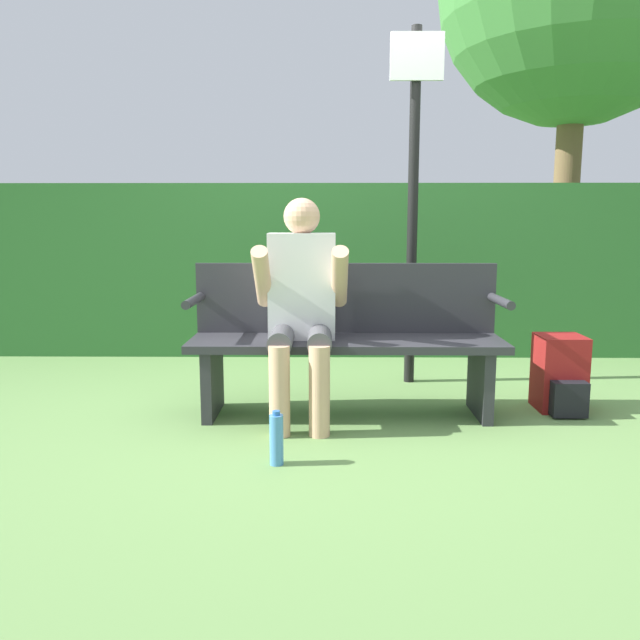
{
  "coord_description": "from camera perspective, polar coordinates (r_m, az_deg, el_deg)",
  "views": [
    {
      "loc": [
        -0.11,
        -3.5,
        1.12
      ],
      "look_at": [
        -0.15,
        -0.1,
        0.57
      ],
      "focal_mm": 35.0,
      "sensor_mm": 36.0,
      "label": 1
    }
  ],
  "objects": [
    {
      "name": "signpost",
      "position": [
        4.3,
        8.54,
        12.12
      ],
      "size": [
        0.35,
        0.09,
        2.36
      ],
      "color": "black",
      "rests_on": "ground"
    },
    {
      "name": "parked_car",
      "position": [
        16.75,
        -10.97,
        7.32
      ],
      "size": [
        4.37,
        3.1,
        1.36
      ],
      "rotation": [
        0.0,
        0.0,
        0.35
      ],
      "color": "#2D4784",
      "rests_on": "ground"
    },
    {
      "name": "backpack",
      "position": [
        3.97,
        21.1,
        -4.73
      ],
      "size": [
        0.26,
        0.35,
        0.45
      ],
      "color": "maroon",
      "rests_on": "ground"
    },
    {
      "name": "ground_plane",
      "position": [
        3.67,
        2.38,
        -8.63
      ],
      "size": [
        40.0,
        40.0,
        0.0
      ],
      "primitive_type": "plane",
      "color": "#668E4C"
    },
    {
      "name": "park_bench",
      "position": [
        3.63,
        2.4,
        -1.52
      ],
      "size": [
        1.79,
        0.46,
        0.87
      ],
      "color": "#2D2D33",
      "rests_on": "ground"
    },
    {
      "name": "water_bottle",
      "position": [
        2.93,
        -4.0,
        -10.81
      ],
      "size": [
        0.06,
        0.06,
        0.26
      ],
      "color": "#4C8CCC",
      "rests_on": "ground"
    },
    {
      "name": "person_seated",
      "position": [
        3.48,
        -1.71,
        1.93
      ],
      "size": [
        0.51,
        0.57,
        1.24
      ],
      "color": "silver",
      "rests_on": "ground"
    },
    {
      "name": "hedge_back",
      "position": [
        5.25,
        1.87,
        4.59
      ],
      "size": [
        12.0,
        0.4,
        1.41
      ],
      "color": "#2D662D",
      "rests_on": "ground"
    }
  ]
}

